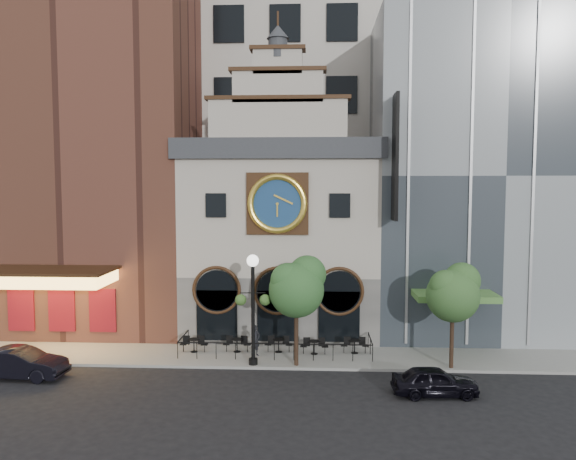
{
  "coord_description": "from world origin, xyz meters",
  "views": [
    {
      "loc": [
        2.26,
        -28.48,
        9.59
      ],
      "look_at": [
        0.5,
        6.0,
        6.86
      ],
      "focal_mm": 35.0,
      "sensor_mm": 36.0,
      "label": 1
    }
  ],
  "objects_px": {
    "bistro_0": "(194,344)",
    "car_right": "(435,381)",
    "bistro_3": "(314,346)",
    "lamppost": "(253,297)",
    "car_left": "(20,363)",
    "pedestrian": "(255,340)",
    "bistro_1": "(237,344)",
    "bistro_2": "(279,344)",
    "bistro_4": "(355,345)",
    "tree_right": "(454,291)",
    "tree_left": "(297,285)"
  },
  "relations": [
    {
      "from": "bistro_0",
      "to": "car_right",
      "type": "height_order",
      "value": "car_right"
    },
    {
      "from": "bistro_3",
      "to": "lamppost",
      "type": "distance_m",
      "value": 4.92
    },
    {
      "from": "bistro_0",
      "to": "car_right",
      "type": "distance_m",
      "value": 13.58
    },
    {
      "from": "car_left",
      "to": "pedestrian",
      "type": "xyz_separation_m",
      "value": [
        11.39,
        3.77,
        0.26
      ]
    },
    {
      "from": "car_left",
      "to": "lamppost",
      "type": "distance_m",
      "value": 12.05
    },
    {
      "from": "bistro_1",
      "to": "bistro_2",
      "type": "distance_m",
      "value": 2.37
    },
    {
      "from": "car_left",
      "to": "pedestrian",
      "type": "bearing_deg",
      "value": -68.84
    },
    {
      "from": "bistro_3",
      "to": "bistro_4",
      "type": "xyz_separation_m",
      "value": [
        2.28,
        0.28,
        0.0
      ]
    },
    {
      "from": "bistro_0",
      "to": "bistro_4",
      "type": "distance_m",
      "value": 9.11
    },
    {
      "from": "bistro_2",
      "to": "car_right",
      "type": "relative_size",
      "value": 0.4
    },
    {
      "from": "car_right",
      "to": "car_left",
      "type": "relative_size",
      "value": 0.85
    },
    {
      "from": "bistro_0",
      "to": "tree_right",
      "type": "relative_size",
      "value": 0.29
    },
    {
      "from": "car_left",
      "to": "bistro_2",
      "type": "bearing_deg",
      "value": -67.49
    },
    {
      "from": "bistro_0",
      "to": "bistro_3",
      "type": "relative_size",
      "value": 1.0
    },
    {
      "from": "car_right",
      "to": "bistro_1",
      "type": "bearing_deg",
      "value": 56.96
    },
    {
      "from": "bistro_4",
      "to": "pedestrian",
      "type": "relative_size",
      "value": 0.91
    },
    {
      "from": "bistro_4",
      "to": "tree_left",
      "type": "bearing_deg",
      "value": -144.86
    },
    {
      "from": "pedestrian",
      "to": "lamppost",
      "type": "relative_size",
      "value": 0.3
    },
    {
      "from": "bistro_0",
      "to": "tree_left",
      "type": "distance_m",
      "value": 7.32
    },
    {
      "from": "car_left",
      "to": "pedestrian",
      "type": "distance_m",
      "value": 12.0
    },
    {
      "from": "car_right",
      "to": "car_left",
      "type": "xyz_separation_m",
      "value": [
        -20.2,
        1.31,
        0.09
      ]
    },
    {
      "from": "lamppost",
      "to": "tree_left",
      "type": "relative_size",
      "value": 1.01
    },
    {
      "from": "car_left",
      "to": "tree_left",
      "type": "xyz_separation_m",
      "value": [
        13.77,
        2.3,
        3.64
      ]
    },
    {
      "from": "bistro_0",
      "to": "pedestrian",
      "type": "distance_m",
      "value": 3.62
    },
    {
      "from": "bistro_0",
      "to": "tree_left",
      "type": "height_order",
      "value": "tree_left"
    },
    {
      "from": "bistro_1",
      "to": "lamppost",
      "type": "xyz_separation_m",
      "value": [
        1.17,
        -2.16,
        3.16
      ]
    },
    {
      "from": "bistro_1",
      "to": "tree_left",
      "type": "height_order",
      "value": "tree_left"
    },
    {
      "from": "bistro_0",
      "to": "tree_right",
      "type": "bearing_deg",
      "value": -8.12
    },
    {
      "from": "car_right",
      "to": "tree_left",
      "type": "bearing_deg",
      "value": 57.67
    },
    {
      "from": "bistro_3",
      "to": "pedestrian",
      "type": "relative_size",
      "value": 0.91
    },
    {
      "from": "bistro_1",
      "to": "bistro_2",
      "type": "height_order",
      "value": "same"
    },
    {
      "from": "bistro_0",
      "to": "bistro_3",
      "type": "height_order",
      "value": "same"
    },
    {
      "from": "bistro_1",
      "to": "bistro_3",
      "type": "distance_m",
      "value": 4.39
    },
    {
      "from": "bistro_2",
      "to": "bistro_3",
      "type": "bearing_deg",
      "value": -7.51
    },
    {
      "from": "bistro_1",
      "to": "tree_left",
      "type": "xyz_separation_m",
      "value": [
        3.5,
        -2.13,
        3.78
      ]
    },
    {
      "from": "bistro_1",
      "to": "bistro_2",
      "type": "bearing_deg",
      "value": 2.1
    },
    {
      "from": "tree_right",
      "to": "car_right",
      "type": "bearing_deg",
      "value": -114.35
    },
    {
      "from": "bistro_0",
      "to": "lamppost",
      "type": "xyz_separation_m",
      "value": [
        3.61,
        -2.03,
        3.16
      ]
    },
    {
      "from": "car_left",
      "to": "tree_left",
      "type": "distance_m",
      "value": 14.43
    },
    {
      "from": "bistro_4",
      "to": "lamppost",
      "type": "height_order",
      "value": "lamppost"
    },
    {
      "from": "lamppost",
      "to": "bistro_0",
      "type": "bearing_deg",
      "value": 146.65
    },
    {
      "from": "pedestrian",
      "to": "tree_left",
      "type": "xyz_separation_m",
      "value": [
        2.39,
        -1.47,
        3.37
      ]
    },
    {
      "from": "bistro_4",
      "to": "tree_left",
      "type": "relative_size",
      "value": 0.27
    },
    {
      "from": "bistro_1",
      "to": "bistro_4",
      "type": "bearing_deg",
      "value": 0.82
    },
    {
      "from": "tree_left",
      "to": "tree_right",
      "type": "bearing_deg",
      "value": -0.01
    },
    {
      "from": "bistro_3",
      "to": "tree_left",
      "type": "distance_m",
      "value": 4.34
    },
    {
      "from": "tree_left",
      "to": "tree_right",
      "type": "height_order",
      "value": "tree_left"
    },
    {
      "from": "bistro_1",
      "to": "lamppost",
      "type": "relative_size",
      "value": 0.27
    },
    {
      "from": "bistro_3",
      "to": "pedestrian",
      "type": "bearing_deg",
      "value": -171.66
    },
    {
      "from": "bistro_0",
      "to": "bistro_1",
      "type": "distance_m",
      "value": 2.45
    }
  ]
}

